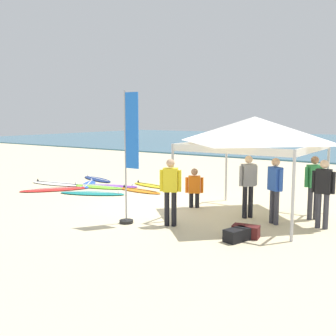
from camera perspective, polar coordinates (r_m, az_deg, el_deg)
name	(u,v)px	position (r m, az deg, el deg)	size (l,w,h in m)	color
ground_plane	(158,205)	(12.76, -1.42, -5.18)	(80.00, 80.00, 0.00)	beige
canopy_tent	(254,130)	(11.17, 12.04, 5.24)	(3.28, 3.28, 2.75)	#B7B7BC
surfboard_white	(57,184)	(17.05, -15.37, -2.12)	(2.51, 1.05, 0.19)	white
surfboard_blue	(88,184)	(16.58, -11.11, -2.26)	(1.46, 1.77, 0.19)	blue
surfboard_teal	(93,193)	(14.66, -10.55, -3.51)	(2.42, 1.57, 0.19)	#19847F
surfboard_yellow	(151,185)	(16.04, -2.45, -2.45)	(1.93, 0.84, 0.19)	yellow
surfboard_navy	(97,179)	(17.85, -9.93, -1.54)	(2.19, 1.20, 0.19)	navy
surfboard_lime	(96,186)	(16.01, -10.03, -2.58)	(2.44, 1.10, 0.19)	#7AD12D
surfboard_purple	(109,186)	(16.07, -8.33, -2.50)	(2.44, 1.52, 0.19)	purple
surfboard_orange	(140,190)	(14.98, -4.01, -3.16)	(1.96, 0.63, 0.19)	orange
surfboard_red	(56,189)	(15.76, -15.53, -2.89)	(2.05, 2.45, 0.19)	red
person_yellow	(170,187)	(10.16, 0.35, -2.75)	(0.50, 0.35, 1.71)	black
person_grey	(248,182)	(11.19, 11.20, -1.94)	(0.39, 0.46, 1.71)	black
person_black	(323,189)	(10.64, 20.97, -2.79)	(0.55, 0.24, 1.71)	#383842
person_blue	(275,186)	(10.70, 14.79, -2.47)	(0.47, 0.38, 1.71)	#383842
person_green	(314,183)	(11.48, 19.82, -2.01)	(0.41, 0.42, 1.71)	#383842
person_orange	(194,186)	(12.28, 3.72, -2.57)	(0.49, 0.37, 1.20)	black
banner_flag	(129,163)	(10.33, -5.49, 0.67)	(0.60, 0.36, 3.40)	#99999E
gear_bag_near_tent	(237,235)	(9.27, 9.66, -9.25)	(0.60, 0.32, 0.28)	black
gear_bag_by_pole	(246,231)	(9.57, 10.88, -8.73)	(0.60, 0.32, 0.28)	#4C1919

